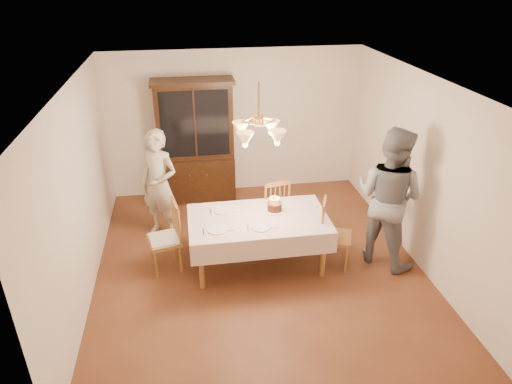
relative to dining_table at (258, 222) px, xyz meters
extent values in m
plane|color=#592D19|center=(0.00, 0.00, -0.68)|extent=(5.00, 5.00, 0.00)
plane|color=white|center=(0.00, 0.00, 1.92)|extent=(5.00, 5.00, 0.00)
plane|color=#EFE2CF|center=(0.00, 2.50, 0.62)|extent=(4.50, 0.00, 4.50)
plane|color=#EFE2CF|center=(0.00, -2.50, 0.62)|extent=(4.50, 0.00, 4.50)
plane|color=#EFE2CF|center=(-2.25, 0.00, 0.62)|extent=(0.00, 5.00, 5.00)
plane|color=#EFE2CF|center=(2.25, 0.00, 0.62)|extent=(0.00, 5.00, 5.00)
cube|color=brown|center=(0.00, 0.00, 0.05)|extent=(1.80, 1.00, 0.04)
cube|color=silver|center=(0.00, 0.00, 0.07)|extent=(1.90, 1.10, 0.01)
cylinder|color=brown|center=(-0.82, -0.42, -0.33)|extent=(0.07, 0.07, 0.71)
cylinder|color=brown|center=(0.82, -0.42, -0.33)|extent=(0.07, 0.07, 0.71)
cylinder|color=brown|center=(-0.82, 0.42, -0.33)|extent=(0.07, 0.07, 0.71)
cylinder|color=brown|center=(0.82, 0.42, -0.33)|extent=(0.07, 0.07, 0.71)
cube|color=black|center=(-0.73, 2.23, -0.28)|extent=(1.30, 0.50, 0.80)
cube|color=black|center=(-0.73, 2.28, 0.77)|extent=(1.30, 0.40, 1.30)
cube|color=black|center=(-0.73, 2.08, 0.77)|extent=(1.14, 0.01, 1.14)
cube|color=black|center=(-0.73, 2.23, 1.45)|extent=(1.38, 0.54, 0.06)
cube|color=brown|center=(0.35, 0.75, -0.23)|extent=(0.51, 0.50, 0.05)
cube|color=brown|center=(0.38, 0.56, 0.29)|extent=(0.40, 0.11, 0.06)
cylinder|color=brown|center=(0.49, 0.95, -0.47)|extent=(0.04, 0.04, 0.43)
cylinder|color=brown|center=(0.14, 0.88, -0.47)|extent=(0.04, 0.04, 0.43)
cylinder|color=brown|center=(0.56, 0.62, -0.47)|extent=(0.04, 0.04, 0.43)
cylinder|color=brown|center=(0.20, 0.55, -0.47)|extent=(0.04, 0.04, 0.43)
cube|color=brown|center=(-1.29, 0.11, -0.23)|extent=(0.50, 0.52, 0.05)
cube|color=brown|center=(-1.11, 0.15, 0.29)|extent=(0.12, 0.40, 0.06)
cylinder|color=brown|center=(-1.50, 0.25, -0.47)|extent=(0.04, 0.04, 0.43)
cylinder|color=brown|center=(-1.42, -0.10, -0.47)|extent=(0.04, 0.04, 0.43)
cylinder|color=brown|center=(-1.17, 0.32, -0.47)|extent=(0.04, 0.04, 0.43)
cylinder|color=brown|center=(-1.09, -0.03, -0.47)|extent=(0.04, 0.04, 0.43)
cube|color=beige|center=(-1.29, 0.11, -0.20)|extent=(0.46, 0.47, 0.03)
cube|color=brown|center=(1.06, -0.18, -0.23)|extent=(0.55, 0.56, 0.05)
cube|color=brown|center=(0.89, -0.11, 0.29)|extent=(0.18, 0.38, 0.06)
cylinder|color=brown|center=(1.15, -0.41, -0.47)|extent=(0.04, 0.04, 0.43)
cylinder|color=brown|center=(1.29, -0.08, -0.47)|extent=(0.04, 0.04, 0.43)
cylinder|color=brown|center=(0.84, -0.29, -0.47)|extent=(0.04, 0.04, 0.43)
cylinder|color=brown|center=(0.97, 0.05, -0.47)|extent=(0.04, 0.04, 0.43)
imported|color=beige|center=(-1.35, 1.06, 0.17)|extent=(0.75, 0.68, 1.71)
imported|color=slate|center=(1.78, -0.15, 0.32)|extent=(1.20, 1.23, 2.00)
cylinder|color=white|center=(0.25, 0.15, 0.08)|extent=(0.30, 0.30, 0.01)
cylinder|color=#37170C|center=(0.25, 0.15, 0.14)|extent=(0.20, 0.20, 0.11)
cylinder|color=#598CD8|center=(0.31, 0.15, 0.23)|extent=(0.01, 0.01, 0.07)
sphere|color=#FFB23F|center=(0.31, 0.15, 0.27)|extent=(0.01, 0.01, 0.01)
cylinder|color=pink|center=(0.31, 0.18, 0.23)|extent=(0.01, 0.01, 0.07)
sphere|color=#FFB23F|center=(0.31, 0.18, 0.27)|extent=(0.01, 0.01, 0.01)
cylinder|color=#EACC66|center=(0.29, 0.20, 0.23)|extent=(0.01, 0.01, 0.07)
sphere|color=#FFB23F|center=(0.29, 0.20, 0.27)|extent=(0.01, 0.01, 0.01)
cylinder|color=#598CD8|center=(0.27, 0.21, 0.23)|extent=(0.01, 0.01, 0.07)
sphere|color=#FFB23F|center=(0.27, 0.21, 0.27)|extent=(0.01, 0.01, 0.01)
cylinder|color=pink|center=(0.24, 0.21, 0.23)|extent=(0.01, 0.01, 0.07)
sphere|color=#FFB23F|center=(0.24, 0.21, 0.27)|extent=(0.01, 0.01, 0.01)
cylinder|color=#EACC66|center=(0.22, 0.20, 0.23)|extent=(0.01, 0.01, 0.07)
sphere|color=#FFB23F|center=(0.22, 0.20, 0.27)|extent=(0.01, 0.01, 0.01)
cylinder|color=#598CD8|center=(0.20, 0.18, 0.23)|extent=(0.01, 0.01, 0.07)
sphere|color=#FFB23F|center=(0.20, 0.18, 0.27)|extent=(0.01, 0.01, 0.01)
cylinder|color=pink|center=(0.19, 0.15, 0.23)|extent=(0.01, 0.01, 0.07)
sphere|color=#FFB23F|center=(0.19, 0.15, 0.27)|extent=(0.01, 0.01, 0.01)
cylinder|color=#EACC66|center=(0.20, 0.13, 0.23)|extent=(0.01, 0.01, 0.07)
sphere|color=#FFB23F|center=(0.20, 0.13, 0.27)|extent=(0.01, 0.01, 0.01)
cylinder|color=#598CD8|center=(0.22, 0.10, 0.23)|extent=(0.01, 0.01, 0.07)
sphere|color=#FFB23F|center=(0.22, 0.10, 0.27)|extent=(0.01, 0.01, 0.01)
cylinder|color=pink|center=(0.24, 0.09, 0.23)|extent=(0.01, 0.01, 0.07)
sphere|color=#FFB23F|center=(0.24, 0.09, 0.27)|extent=(0.01, 0.01, 0.01)
cylinder|color=#EACC66|center=(0.27, 0.09, 0.23)|extent=(0.01, 0.01, 0.07)
sphere|color=#FFB23F|center=(0.27, 0.09, 0.27)|extent=(0.01, 0.01, 0.01)
cylinder|color=#598CD8|center=(0.29, 0.10, 0.23)|extent=(0.01, 0.01, 0.07)
sphere|color=#FFB23F|center=(0.29, 0.10, 0.27)|extent=(0.01, 0.01, 0.01)
cylinder|color=pink|center=(0.31, 0.13, 0.23)|extent=(0.01, 0.01, 0.07)
sphere|color=#FFB23F|center=(0.31, 0.13, 0.27)|extent=(0.01, 0.01, 0.01)
cylinder|color=white|center=(-0.59, -0.24, 0.08)|extent=(0.25, 0.25, 0.02)
cube|color=silver|center=(-0.76, -0.24, 0.08)|extent=(0.01, 0.16, 0.01)
cube|color=beige|center=(-0.41, -0.24, 0.08)|extent=(0.10, 0.10, 0.01)
cylinder|color=white|center=(-0.01, -0.26, 0.08)|extent=(0.25, 0.25, 0.02)
cube|color=silver|center=(-0.18, -0.26, 0.08)|extent=(0.02, 0.16, 0.01)
cube|color=beige|center=(0.16, -0.26, 0.08)|extent=(0.10, 0.10, 0.01)
cylinder|color=white|center=(-0.45, 0.26, 0.08)|extent=(0.27, 0.27, 0.02)
cube|color=silver|center=(-0.63, 0.26, 0.08)|extent=(0.01, 0.16, 0.01)
cube|color=beige|center=(-0.27, 0.26, 0.08)|extent=(0.10, 0.10, 0.01)
cylinder|color=#BF8C3F|center=(0.00, 0.00, 1.72)|extent=(0.02, 0.02, 0.40)
cylinder|color=#BF8C3F|center=(0.00, 0.00, 1.47)|extent=(0.12, 0.12, 0.10)
cone|color=#D8994C|center=(0.20, 0.20, 1.29)|extent=(0.22, 0.22, 0.18)
sphere|color=#FFD899|center=(0.20, 0.20, 1.22)|extent=(0.07, 0.07, 0.07)
cone|color=#D8994C|center=(-0.20, 0.20, 1.29)|extent=(0.22, 0.22, 0.18)
sphere|color=#FFD899|center=(-0.20, 0.20, 1.22)|extent=(0.07, 0.07, 0.07)
cone|color=#D8994C|center=(-0.20, -0.20, 1.29)|extent=(0.22, 0.22, 0.18)
sphere|color=#FFD899|center=(-0.20, -0.20, 1.22)|extent=(0.07, 0.07, 0.07)
cone|color=#D8994C|center=(0.20, -0.20, 1.29)|extent=(0.22, 0.22, 0.18)
sphere|color=#FFD899|center=(0.20, -0.20, 1.22)|extent=(0.07, 0.07, 0.07)
camera|label=1|loc=(-0.91, -5.32, 3.17)|focal=32.00mm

